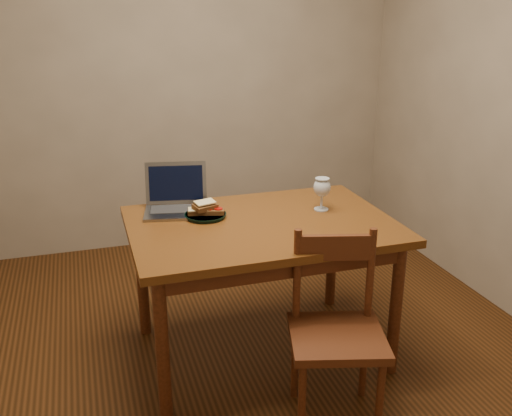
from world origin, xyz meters
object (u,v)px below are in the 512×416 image
object	(u,v)px
milk_glass	(322,194)
chair	(337,323)
plate	(206,215)
table	(262,238)
laptop	(176,198)

from	to	relation	value
milk_glass	chair	bearing A→B (deg)	-107.07
plate	chair	bearing A→B (deg)	-60.87
table	milk_glass	xyz separation A→B (m)	(0.35, 0.08, 0.17)
chair	plate	world-z (taller)	chair
laptop	table	bearing A→B (deg)	-28.82
chair	milk_glass	distance (m)	0.77
table	plate	xyz separation A→B (m)	(-0.25, 0.15, 0.09)
chair	plate	bearing A→B (deg)	134.68
table	laptop	bearing A→B (deg)	139.69
chair	plate	distance (m)	0.88
laptop	chair	bearing A→B (deg)	-47.97
table	laptop	size ratio (longest dim) A/B	3.48
chair	laptop	distance (m)	1.08
chair	laptop	size ratio (longest dim) A/B	1.31
chair	laptop	world-z (taller)	laptop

